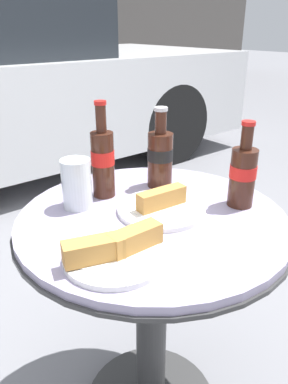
{
  "coord_description": "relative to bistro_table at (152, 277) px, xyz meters",
  "views": [
    {
      "loc": [
        -0.53,
        -0.63,
        1.12
      ],
      "look_at": [
        0.0,
        0.03,
        0.74
      ],
      "focal_mm": 35.0,
      "sensor_mm": 36.0,
      "label": 1
    }
  ],
  "objects": [
    {
      "name": "bistro_table",
      "position": [
        0.0,
        0.0,
        0.0
      ],
      "size": [
        0.68,
        0.68,
        0.69
      ],
      "color": "#333333",
      "rests_on": "ground_plane"
    },
    {
      "name": "cola_bottle_left",
      "position": [
        0.13,
        0.13,
        0.28
      ],
      "size": [
        0.07,
        0.07,
        0.23
      ],
      "color": "#3D1E14",
      "rests_on": "bistro_table"
    },
    {
      "name": "cola_bottle_right",
      "position": [
        0.21,
        -0.1,
        0.28
      ],
      "size": [
        0.07,
        0.07,
        0.22
      ],
      "color": "#3D1E14",
      "rests_on": "bistro_table"
    },
    {
      "name": "cola_bottle_center",
      "position": [
        -0.03,
        0.17,
        0.29
      ],
      "size": [
        0.06,
        0.06,
        0.26
      ],
      "color": "#3D1E14",
      "rests_on": "bistro_table"
    },
    {
      "name": "drinking_glass",
      "position": [
        -0.12,
        0.16,
        0.25
      ],
      "size": [
        0.08,
        0.08,
        0.13
      ],
      "color": "black",
      "rests_on": "bistro_table"
    },
    {
      "name": "lunch_plate_near",
      "position": [
        0.03,
        -0.0,
        0.2
      ],
      "size": [
        0.22,
        0.22,
        0.06
      ],
      "color": "white",
      "rests_on": "bistro_table"
    },
    {
      "name": "lunch_plate_far",
      "position": [
        -0.18,
        -0.1,
        0.21
      ],
      "size": [
        0.21,
        0.21,
        0.06
      ],
      "color": "white",
      "rests_on": "bistro_table"
    }
  ]
}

